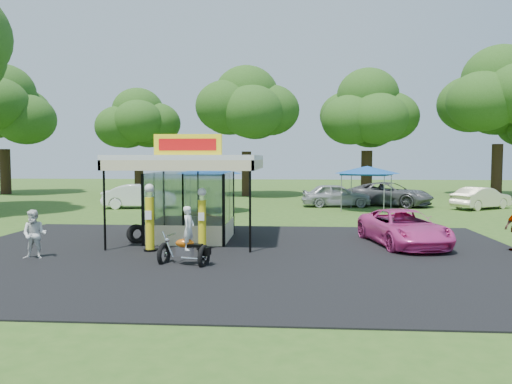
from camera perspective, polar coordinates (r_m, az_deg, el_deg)
ground at (r=14.93m, az=-3.58°, el=-8.78°), size 120.00×120.00×0.00m
asphalt_apron at (r=16.87m, az=-2.68°, el=-7.22°), size 20.00×14.00×0.04m
gas_station_kiosk at (r=19.88m, az=-7.43°, el=-0.41°), size 5.40×5.40×4.18m
gas_pump_left at (r=17.71m, az=-12.05°, el=-3.09°), size 0.44×0.44×2.38m
gas_pump_right at (r=17.74m, az=-6.18°, el=-3.26°), size 0.41×0.41×2.22m
motorcycle at (r=15.34m, az=-7.89°, el=-5.66°), size 1.67×1.07×1.90m
spare_tires at (r=19.69m, az=-13.44°, el=-4.68°), size 0.92×0.66×0.75m
kiosk_car at (r=22.17m, az=-6.27°, el=-3.34°), size 2.82×1.13×0.96m
pink_sedan at (r=19.44m, az=16.51°, el=-3.95°), size 3.05×5.14×1.34m
spectator_west at (r=17.68m, az=-23.99°, el=-4.46°), size 0.86×0.71×1.61m
bg_car_a at (r=33.16m, az=-13.18°, el=-0.49°), size 4.85×2.35×1.53m
bg_car_c at (r=33.68m, az=9.16°, el=-0.35°), size 4.68×2.16×1.55m
bg_car_d at (r=35.12m, az=15.00°, el=-0.22°), size 6.28×5.31×1.60m
bg_car_e at (r=34.81m, az=24.35°, el=-0.64°), size 4.36×3.61×1.40m
tent_west at (r=30.24m, az=-5.39°, el=2.49°), size 3.97×3.97×2.78m
tent_east at (r=31.52m, az=12.58°, el=2.45°), size 3.95×3.95×2.76m
oak_far_a at (r=50.14m, az=-26.91°, el=8.01°), size 9.52×9.52×11.28m
oak_far_b at (r=45.78m, az=-13.32°, el=7.11°), size 7.71×7.71×9.20m
oak_far_c at (r=42.43m, az=-1.11°, el=8.72°), size 9.09×9.09×10.71m
oak_far_d at (r=44.91m, az=12.61°, el=8.45°), size 9.04×9.04×10.76m
oak_far_e at (r=46.32m, az=26.03°, el=9.16°), size 10.25×10.25×12.21m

